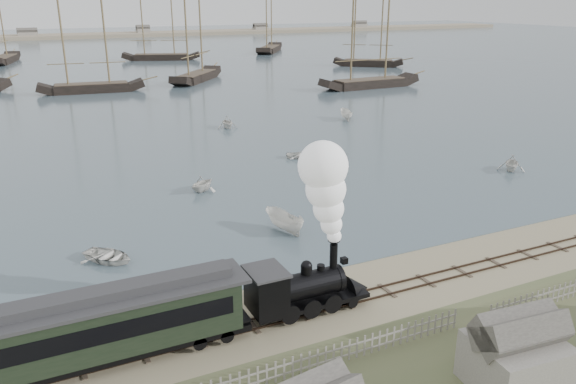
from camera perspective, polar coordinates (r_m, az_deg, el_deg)
name	(u,v)px	position (r m, az deg, el deg)	size (l,w,h in m)	color
ground	(343,284)	(36.38, 5.62, -9.26)	(600.00, 600.00, 0.00)	tan
harbor_water	(71,54)	(198.67, -21.16, 12.94)	(600.00, 336.00, 0.06)	#41515D
rail_track	(360,297)	(34.89, 7.34, -10.58)	(120.00, 1.80, 0.16)	#34251C
picket_fence_west	(302,375)	(28.53, 1.43, -18.06)	(19.00, 0.10, 1.20)	slate
far_spit	(53,39)	(278.25, -22.78, 14.18)	(500.00, 20.00, 1.80)	tan
locomotive	(322,239)	(31.64, 3.52, -4.79)	(7.71, 2.88, 9.62)	black
passenger_coach	(102,324)	(29.40, -18.40, -12.64)	(14.68, 2.83, 3.56)	black
beached_dinghy	(53,338)	(32.76, -22.77, -13.49)	(3.82, 2.73, 0.79)	silver
rowboat_0	(109,256)	(40.69, -17.77, -6.21)	(3.81, 2.72, 0.79)	silver
rowboat_1	(202,183)	(53.00, -8.72, 0.90)	(2.99, 2.58, 1.58)	silver
rowboat_2	(284,222)	(43.44, -0.42, -3.05)	(4.05, 1.52, 1.56)	silver
rowboat_3	(302,155)	(63.49, 1.41, 3.78)	(3.50, 2.50, 0.73)	silver
rowboat_4	(512,163)	(63.22, 21.78, 2.78)	(3.21, 2.77, 1.69)	silver
rowboat_5	(346,115)	(84.43, 5.91, 7.82)	(3.83, 1.44, 1.48)	silver
rowboat_7	(227,122)	(78.81, -6.20, 7.08)	(3.24, 2.80, 1.71)	silver
schooner_2	(86,38)	(114.36, -19.83, 14.47)	(19.48, 4.50, 20.00)	black
schooner_3	(194,33)	(125.19, -9.49, 15.62)	(20.42, 4.71, 20.00)	black
schooner_4	(372,36)	(115.28, 8.51, 15.38)	(21.65, 5.00, 20.00)	black
schooner_5	(370,27)	(152.28, 8.29, 16.26)	(18.06, 4.17, 20.00)	black
schooner_8	(159,24)	(170.71, -12.97, 16.28)	(22.00, 5.08, 20.00)	black
schooner_9	(269,21)	(192.71, -1.92, 17.01)	(23.98, 5.53, 20.00)	black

